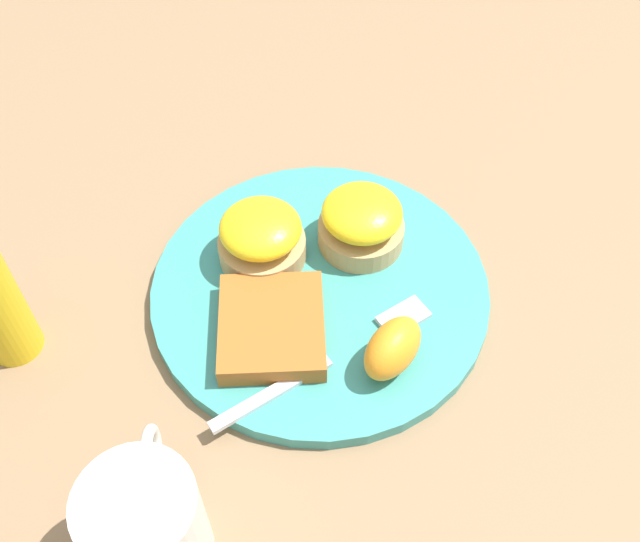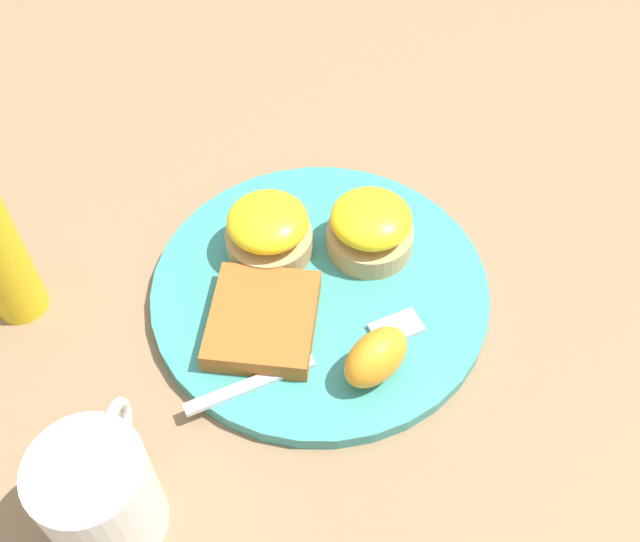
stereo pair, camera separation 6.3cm
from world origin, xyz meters
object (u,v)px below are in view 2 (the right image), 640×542
Objects in this scene: orange_wedge at (376,357)px; fork at (323,357)px; cup at (100,495)px; sandwich_benedict_right at (268,231)px; hashbrown_patty at (263,320)px; sandwich_benedict_left at (370,228)px.

fork is at bearing 79.51° from orange_wedge.
fork is 1.70× the size of cup.
orange_wedge is (-0.12, -0.10, -0.00)m from sandwich_benedict_right.
hashbrown_patty is at bearing -26.20° from cup.
sandwich_benedict_left is at bearing -31.81° from cup.
orange_wedge is at bearing -138.71° from sandwich_benedict_right.
cup is at bearing 163.33° from sandwich_benedict_right.
sandwich_benedict_right is 0.71× the size of cup.
cup is (-0.26, 0.16, 0.01)m from sandwich_benedict_left.
sandwich_benedict_right is 0.08m from hashbrown_patty.
orange_wedge is at bearing -100.49° from fork.
sandwich_benedict_right is at bearing 5.03° from hashbrown_patty.
orange_wedge is (-0.13, -0.01, -0.00)m from sandwich_benedict_left.
hashbrown_patty is 0.06m from fork.
sandwich_benedict_left reaches higher than orange_wedge.
cup reaches higher than hashbrown_patty.
hashbrown_patty is at bearing 70.78° from orange_wedge.
orange_wedge is at bearing -174.08° from sandwich_benedict_left.
sandwich_benedict_right is (-0.01, 0.09, 0.00)m from sandwich_benedict_left.
cup is at bearing 148.19° from sandwich_benedict_left.
fork is at bearing -43.50° from cup.
sandwich_benedict_left is 0.31m from cup.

